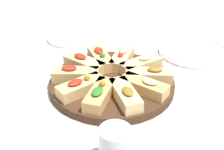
{
  "coord_description": "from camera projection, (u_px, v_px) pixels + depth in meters",
  "views": [
    {
      "loc": [
        0.14,
        -0.72,
        0.48
      ],
      "look_at": [
        0.0,
        0.0,
        0.04
      ],
      "focal_mm": 50.0,
      "sensor_mm": 36.0,
      "label": 1
    }
  ],
  "objects": [
    {
      "name": "ground_plane",
      "position": [
        112.0,
        87.0,
        0.87
      ],
      "size": [
        3.0,
        3.0,
        0.0
      ],
      "primitive_type": "plane",
      "color": "beige"
    },
    {
      "name": "focaccia_slice_1",
      "position": [
        100.0,
        95.0,
        0.77
      ],
      "size": [
        0.06,
        0.13,
        0.04
      ],
      "color": "tan",
      "rests_on": "serving_board"
    },
    {
      "name": "plate_left",
      "position": [
        72.0,
        37.0,
        1.14
      ],
      "size": [
        0.18,
        0.18,
        0.02
      ],
      "color": "white",
      "rests_on": "ground_plane"
    },
    {
      "name": "focaccia_slice_2",
      "position": [
        125.0,
        95.0,
        0.77
      ],
      "size": [
        0.1,
        0.13,
        0.04
      ],
      "color": "#E5C689",
      "rests_on": "serving_board"
    },
    {
      "name": "focaccia_slice_3",
      "position": [
        144.0,
        86.0,
        0.8
      ],
      "size": [
        0.13,
        0.09,
        0.04
      ],
      "color": "tan",
      "rests_on": "serving_board"
    },
    {
      "name": "water_glass",
      "position": [
        115.0,
        148.0,
        0.6
      ],
      "size": [
        0.06,
        0.06,
        0.09
      ],
      "primitive_type": "cylinder",
      "color": "silver",
      "rests_on": "ground_plane"
    },
    {
      "name": "focaccia_slice_4",
      "position": [
        149.0,
        75.0,
        0.85
      ],
      "size": [
        0.13,
        0.06,
        0.04
      ],
      "color": "#E5C689",
      "rests_on": "serving_board"
    },
    {
      "name": "focaccia_slice_7",
      "position": [
        100.0,
        58.0,
        0.93
      ],
      "size": [
        0.1,
        0.13,
        0.04
      ],
      "color": "#DBB775",
      "rests_on": "serving_board"
    },
    {
      "name": "focaccia_slice_0",
      "position": [
        81.0,
        87.0,
        0.8
      ],
      "size": [
        0.12,
        0.12,
        0.04
      ],
      "color": "#DBB775",
      "rests_on": "serving_board"
    },
    {
      "name": "focaccia_slice_8",
      "position": [
        84.0,
        64.0,
        0.9
      ],
      "size": [
        0.13,
        0.1,
        0.04
      ],
      "color": "#E5C689",
      "rests_on": "serving_board"
    },
    {
      "name": "focaccia_slice_6",
      "position": [
        122.0,
        58.0,
        0.93
      ],
      "size": [
        0.06,
        0.13,
        0.04
      ],
      "color": "#E5C689",
      "rests_on": "serving_board"
    },
    {
      "name": "focaccia_slice_5",
      "position": [
        141.0,
        65.0,
        0.9
      ],
      "size": [
        0.12,
        0.12,
        0.04
      ],
      "color": "#E5C689",
      "rests_on": "serving_board"
    },
    {
      "name": "plate_right",
      "position": [
        194.0,
        51.0,
        1.04
      ],
      "size": [
        0.24,
        0.24,
        0.02
      ],
      "color": "white",
      "rests_on": "ground_plane"
    },
    {
      "name": "serving_board",
      "position": [
        112.0,
        83.0,
        0.86
      ],
      "size": [
        0.34,
        0.34,
        0.02
      ],
      "primitive_type": "cylinder",
      "color": "#422819",
      "rests_on": "ground_plane"
    },
    {
      "name": "focaccia_slice_9",
      "position": [
        75.0,
        74.0,
        0.85
      ],
      "size": [
        0.13,
        0.07,
        0.04
      ],
      "color": "#DBB775",
      "rests_on": "serving_board"
    }
  ]
}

